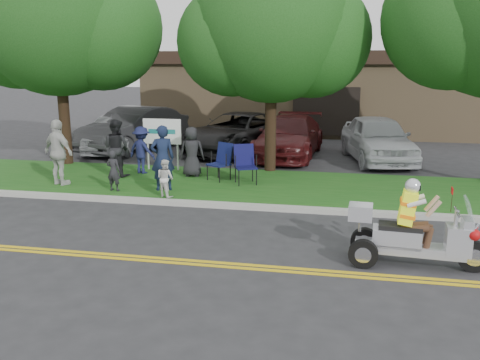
% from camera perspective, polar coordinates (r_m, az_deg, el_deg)
% --- Properties ---
extents(ground, '(120.00, 120.00, 0.00)m').
position_cam_1_polar(ground, '(9.76, -5.41, -8.06)').
color(ground, '#28282B').
rests_on(ground, ground).
extents(centerline_near, '(60.00, 0.10, 0.01)m').
position_cam_1_polar(centerline_near, '(9.24, -6.44, -9.29)').
color(centerline_near, gold).
rests_on(centerline_near, ground).
extents(centerline_far, '(60.00, 0.10, 0.01)m').
position_cam_1_polar(centerline_far, '(9.39, -6.14, -8.93)').
color(centerline_far, gold).
rests_on(centerline_far, ground).
extents(curb, '(60.00, 0.25, 0.12)m').
position_cam_1_polar(curb, '(12.54, -1.48, -2.87)').
color(curb, '#A8A89E').
rests_on(curb, ground).
extents(grass_verge, '(60.00, 4.00, 0.10)m').
position_cam_1_polar(grass_verge, '(14.58, 0.36, -0.60)').
color(grass_verge, '#165015').
rests_on(grass_verge, ground).
extents(commercial_building, '(18.00, 8.20, 4.00)m').
position_cam_1_polar(commercial_building, '(27.74, 9.92, 9.85)').
color(commercial_building, '#9E7F5B').
rests_on(commercial_building, ground).
extents(tree_left, '(6.62, 5.40, 7.78)m').
position_cam_1_polar(tree_left, '(18.22, -19.66, 16.61)').
color(tree_left, '#332114').
rests_on(tree_left, ground).
extents(tree_mid, '(5.88, 4.80, 7.05)m').
position_cam_1_polar(tree_mid, '(16.10, 3.81, 16.38)').
color(tree_mid, '#332114').
rests_on(tree_mid, ground).
extents(business_sign, '(1.25, 0.06, 1.75)m').
position_cam_1_polar(business_sign, '(16.44, -8.73, 5.09)').
color(business_sign, silver).
rests_on(business_sign, ground).
extents(trike_scooter, '(2.42, 0.83, 1.58)m').
position_cam_1_polar(trike_scooter, '(9.42, 18.62, -5.95)').
color(trike_scooter, black).
rests_on(trike_scooter, ground).
extents(lawn_chair_a, '(0.80, 0.80, 1.09)m').
position_cam_1_polar(lawn_chair_a, '(14.97, -2.07, 2.36)').
color(lawn_chair_a, black).
rests_on(lawn_chair_a, grass_verge).
extents(lawn_chair_b, '(0.78, 0.79, 1.11)m').
position_cam_1_polar(lawn_chair_b, '(14.54, 0.55, 2.09)').
color(lawn_chair_b, black).
rests_on(lawn_chair_b, grass_verge).
extents(spectator_adult_left, '(0.76, 0.65, 1.77)m').
position_cam_1_polar(spectator_adult_left, '(13.84, -8.70, 2.47)').
color(spectator_adult_left, '#141E39').
rests_on(spectator_adult_left, grass_verge).
extents(spectator_adult_mid, '(0.98, 0.84, 1.73)m').
position_cam_1_polar(spectator_adult_mid, '(15.84, -13.71, 3.52)').
color(spectator_adult_mid, black).
rests_on(spectator_adult_mid, grass_verge).
extents(spectator_adult_right, '(1.18, 0.82, 1.86)m').
position_cam_1_polar(spectator_adult_right, '(15.15, -19.69, 2.93)').
color(spectator_adult_right, '#BBBCB6').
rests_on(spectator_adult_right, grass_verge).
extents(spectator_chair_a, '(1.07, 0.82, 1.46)m').
position_cam_1_polar(spectator_chair_a, '(16.09, -10.97, 3.32)').
color(spectator_chair_a, '#191E47').
rests_on(spectator_chair_a, grass_verge).
extents(spectator_chair_b, '(0.82, 0.61, 1.52)m').
position_cam_1_polar(spectator_chair_b, '(15.44, -5.43, 3.19)').
color(spectator_chair_b, black).
rests_on(spectator_chair_b, grass_verge).
extents(child_left, '(0.43, 0.31, 1.10)m').
position_cam_1_polar(child_left, '(14.07, -14.01, 1.01)').
color(child_left, black).
rests_on(child_left, grass_verge).
extents(child_right, '(0.60, 0.55, 0.99)m').
position_cam_1_polar(child_right, '(13.19, -8.39, 0.21)').
color(child_right, silver).
rests_on(child_right, grass_verge).
extents(parked_car_far_left, '(2.76, 4.80, 1.54)m').
position_cam_1_polar(parked_car_far_left, '(21.00, -14.05, 5.24)').
color(parked_car_far_left, '#9B9CA1').
rests_on(parked_car_far_left, ground).
extents(parked_car_left, '(3.30, 5.57, 1.73)m').
position_cam_1_polar(parked_car_left, '(21.03, -11.81, 5.64)').
color(parked_car_left, '#28282A').
rests_on(parked_car_left, ground).
extents(parked_car_mid, '(4.38, 6.16, 1.56)m').
position_cam_1_polar(parked_car_mid, '(20.09, -0.25, 5.33)').
color(parked_car_mid, black).
rests_on(parked_car_mid, ground).
extents(parked_car_right, '(2.54, 5.37, 1.51)m').
position_cam_1_polar(parked_car_right, '(19.33, 5.56, 4.88)').
color(parked_car_right, '#430F11').
rests_on(parked_car_right, ground).
extents(parked_car_far_right, '(2.86, 5.14, 1.66)m').
position_cam_1_polar(parked_car_far_right, '(18.91, 15.19, 4.52)').
color(parked_car_far_right, '#B5B8BD').
rests_on(parked_car_far_right, ground).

